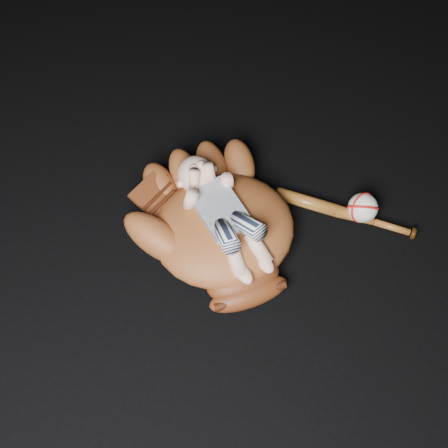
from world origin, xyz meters
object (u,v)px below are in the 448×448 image
Objects in this scene: newborn_baby at (226,216)px; baseball_bat at (345,213)px; baseball_glove at (223,225)px; baseball at (363,208)px.

newborn_baby is 0.35m from baseball_bat.
baseball_glove is 1.42× the size of newborn_baby.
baseball_bat is 4.79× the size of baseball.
newborn_baby is 0.39m from baseball.
newborn_baby reaches higher than baseball_bat.
newborn_baby is 0.95× the size of baseball_bat.
baseball is at bearing -16.34° from newborn_baby.
baseball_bat is (0.31, -0.12, -0.12)m from newborn_baby.
baseball is at bearing -31.83° from baseball_bat.
baseball_bat is 0.05m from baseball.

